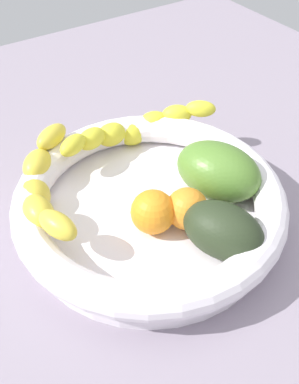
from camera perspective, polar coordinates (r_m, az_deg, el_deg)
The scene contains 8 objects.
kitchen_counter at distance 57.29cm, azimuth -0.00°, elevation -4.95°, with size 120.00×120.00×3.00cm, color gray.
fruit_bowl at distance 53.87cm, azimuth -0.00°, elevation -1.60°, with size 33.07×33.07×6.19cm.
banana_draped_left at distance 62.48cm, azimuth -1.93°, elevation 8.27°, with size 23.97×8.19×5.85cm.
banana_draped_right at distance 54.10cm, azimuth -13.93°, elevation 0.61°, with size 11.43×20.17×6.17cm.
orange_front at distance 50.60cm, azimuth 0.46°, elevation -2.59°, with size 5.25×5.25×5.25cm, color orange.
orange_mid_left at distance 51.31cm, azimuth 4.90°, elevation -2.17°, with size 5.02×5.02×5.02cm, color orange.
avocado_dark at distance 48.73cm, azimuth 9.52°, elevation -4.96°, with size 9.41×6.31×6.10cm, color #28341F.
mango_green at distance 55.27cm, azimuth 8.91°, elevation 2.71°, with size 11.02×7.64×6.94cm, color #54812F.
Camera 1 is at (-21.00, -31.96, 44.16)cm, focal length 41.08 mm.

